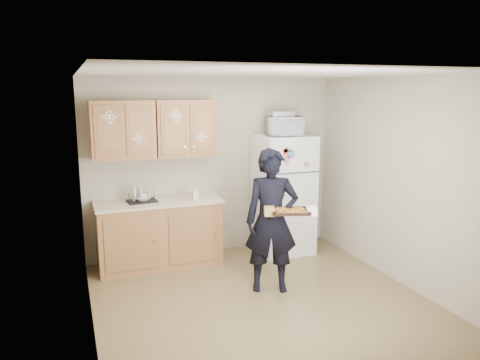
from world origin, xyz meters
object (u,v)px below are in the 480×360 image
refrigerator (283,194)px  baking_tray (290,212)px  dish_rack (142,196)px  person (272,221)px  microwave (284,126)px

refrigerator → baking_tray: bearing=-112.9°
baking_tray → dish_rack: bearing=152.0°
person → microwave: 1.65m
dish_rack → baking_tray: bearing=-47.2°
refrigerator → microwave: microwave is taller
refrigerator → baking_tray: refrigerator is taller
microwave → dish_rack: size_ratio=1.33×
baking_tray → dish_rack: size_ratio=1.12×
baking_tray → person: bearing=128.4°
refrigerator → microwave: 0.99m
refrigerator → dish_rack: refrigerator is taller
microwave → refrigerator: bearing=67.8°
baking_tray → microwave: bearing=86.5°
person → baking_tray: size_ratio=4.12×
baking_tray → microwave: microwave is taller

